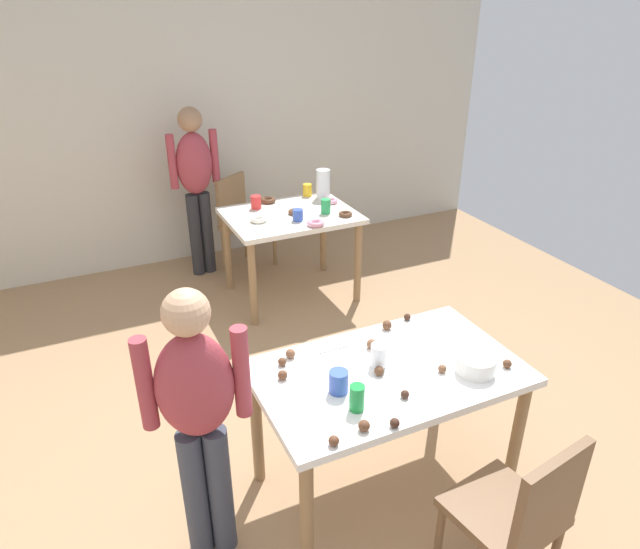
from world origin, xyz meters
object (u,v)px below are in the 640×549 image
at_px(dining_table_far, 291,226).
at_px(pitcher_far, 323,184).
at_px(chair_near_table, 520,513).
at_px(chair_far_table, 241,217).
at_px(dining_table_near, 388,386).
at_px(soda_can, 357,398).
at_px(mixing_bowl, 476,364).
at_px(person_girl_near, 198,411).
at_px(person_adult_far, 196,178).

xyz_separation_m(dining_table_far, pitcher_far, (0.41, 0.24, 0.24)).
relative_size(chair_near_table, pitcher_far, 3.45).
xyz_separation_m(chair_near_table, chair_far_table, (0.02, 3.67, 0.00)).
height_order(dining_table_near, soda_can, soda_can).
height_order(chair_near_table, chair_far_table, same).
bearing_deg(soda_can, mixing_bowl, 0.28).
height_order(dining_table_far, chair_near_table, chair_near_table).
distance_m(dining_table_far, mixing_bowl, 2.37).
xyz_separation_m(person_girl_near, person_adult_far, (0.72, 2.93, 0.10)).
height_order(chair_near_table, person_girl_near, person_girl_near).
bearing_deg(chair_far_table, chair_near_table, -90.30).
xyz_separation_m(chair_near_table, pitcher_far, (0.63, 3.18, 0.38)).
bearing_deg(soda_can, chair_near_table, -51.81).
bearing_deg(mixing_bowl, person_girl_near, 171.26).
xyz_separation_m(person_girl_near, soda_can, (0.64, -0.20, -0.01)).
bearing_deg(chair_near_table, mixing_bowl, 71.36).
relative_size(dining_table_far, chair_far_table, 1.19).
relative_size(dining_table_near, chair_near_table, 1.46).
bearing_deg(dining_table_near, mixing_bowl, -26.86).
distance_m(person_girl_near, soda_can, 0.67).
height_order(dining_table_near, pitcher_far, pitcher_far).
distance_m(mixing_bowl, pitcher_far, 2.64).
xyz_separation_m(dining_table_near, person_adult_far, (-0.19, 2.94, 0.26)).
bearing_deg(dining_table_far, person_adult_far, 127.12).
distance_m(mixing_bowl, soda_can, 0.64).
xyz_separation_m(person_adult_far, mixing_bowl, (0.55, -3.13, -0.12)).
height_order(mixing_bowl, pitcher_far, pitcher_far).
relative_size(person_adult_far, soda_can, 12.47).
distance_m(person_adult_far, soda_can, 3.13).
distance_m(person_adult_far, pitcher_far, 1.12).
relative_size(person_adult_far, mixing_bowl, 8.06).
height_order(person_girl_near, mixing_bowl, person_girl_near).
distance_m(dining_table_far, person_adult_far, 0.99).
relative_size(person_girl_near, soda_can, 11.32).
height_order(dining_table_far, person_adult_far, person_adult_far).
distance_m(dining_table_near, pitcher_far, 2.56).
relative_size(chair_far_table, soda_can, 7.13).
height_order(dining_table_far, person_girl_near, person_girl_near).
bearing_deg(dining_table_near, soda_can, -145.85).
bearing_deg(person_adult_far, pitcher_far, -27.85).
bearing_deg(dining_table_far, dining_table_near, -100.06).
bearing_deg(chair_far_table, soda_can, -98.54).
bearing_deg(dining_table_far, pitcher_far, 30.45).
bearing_deg(dining_table_near, person_adult_far, 93.70).
height_order(dining_table_near, person_girl_near, person_girl_near).
bearing_deg(person_adult_far, chair_far_table, -3.53).
xyz_separation_m(chair_far_table, mixing_bowl, (0.17, -3.10, 0.30)).
bearing_deg(soda_can, chair_far_table, 81.46).
bearing_deg(person_adult_far, chair_near_table, -84.42).
height_order(dining_table_near, chair_near_table, chair_near_table).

